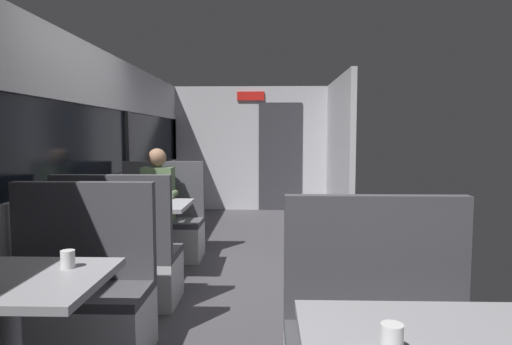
{
  "coord_description": "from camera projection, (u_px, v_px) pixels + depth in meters",
  "views": [
    {
      "loc": [
        0.34,
        -4.1,
        1.41
      ],
      "look_at": [
        0.18,
        1.41,
        0.94
      ],
      "focal_mm": 31.11,
      "sensor_mm": 36.0,
      "label": 1
    }
  ],
  "objects": [
    {
      "name": "dining_table_mid_window",
      "position": [
        143.0,
        214.0,
        4.34
      ],
      "size": [
        0.9,
        0.7,
        0.74
      ],
      "color": "#9E9EA3",
      "rests_on": "ground_plane"
    },
    {
      "name": "bench_mid_window_facing_end",
      "position": [
        120.0,
        266.0,
        3.67
      ],
      "size": [
        0.95,
        0.5,
        1.1
      ],
      "color": "silver",
      "rests_on": "ground_plane"
    },
    {
      "name": "carriage_aisle_panel_right",
      "position": [
        339.0,
        151.0,
        7.06
      ],
      "size": [
        0.08,
        2.4,
        2.3
      ],
      "primitive_type": "cube",
      "color": "#B2B2B7",
      "rests_on": "ground_plane"
    },
    {
      "name": "ground_plane",
      "position": [
        233.0,
        285.0,
        4.21
      ],
      "size": [
        3.3,
        9.2,
        0.02
      ],
      "primitive_type": "cube",
      "color": "#423F44"
    },
    {
      "name": "carriage_window_panel_left",
      "position": [
        78.0,
        167.0,
        4.16
      ],
      "size": [
        0.09,
        8.48,
        2.3
      ],
      "color": "#B2B2B7",
      "rests_on": "ground_plane"
    },
    {
      "name": "carriage_end_bulkhead",
      "position": [
        254.0,
        149.0,
        8.29
      ],
      "size": [
        2.9,
        0.11,
        2.3
      ],
      "color": "#B2B2B7",
      "rests_on": "ground_plane"
    },
    {
      "name": "dining_table_near_window",
      "position": [
        8.0,
        298.0,
        2.1
      ],
      "size": [
        0.9,
        0.7,
        0.74
      ],
      "color": "#9E9EA3",
      "rests_on": "ground_plane"
    },
    {
      "name": "coffee_cup_secondary",
      "position": [
        68.0,
        259.0,
        2.23
      ],
      "size": [
        0.07,
        0.07,
        0.09
      ],
      "color": "white",
      "rests_on": "dining_table_near_window"
    },
    {
      "name": "bench_mid_window_facing_entry",
      "position": [
        161.0,
        230.0,
        5.06
      ],
      "size": [
        0.95,
        0.5,
        1.1
      ],
      "color": "silver",
      "rests_on": "ground_plane"
    },
    {
      "name": "coffee_cup_primary",
      "position": [
        392.0,
        338.0,
        1.36
      ],
      "size": [
        0.07,
        0.07,
        0.09
      ],
      "color": "white",
      "rests_on": "dining_table_front_aisle"
    },
    {
      "name": "bench_near_window_facing_entry",
      "position": [
        75.0,
        305.0,
        2.82
      ],
      "size": [
        0.95,
        0.5,
        1.1
      ],
      "color": "silver",
      "rests_on": "ground_plane"
    },
    {
      "name": "seated_passenger",
      "position": [
        159.0,
        213.0,
        4.97
      ],
      "size": [
        0.47,
        0.55,
        1.26
      ],
      "color": "#26262D",
      "rests_on": "ground_plane"
    }
  ]
}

